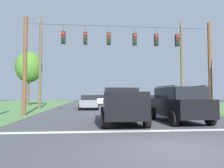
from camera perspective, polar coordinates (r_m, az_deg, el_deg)
The scene contains 16 objects.
ground_plane at distance 6.77m, azimuth 16.01°, elevation -16.09°, with size 120.00×120.00×0.00m, color #47474C.
stop_bar_stripe at distance 9.65m, azimuth 9.17°, elevation -12.10°, with size 12.66×0.45×0.01m, color white.
lane_dash_0 at distance 15.48m, azimuth 3.52°, elevation -8.60°, with size 0.15×2.50×0.01m, color white.
lane_dash_1 at distance 22.34m, azimuth 0.75°, elevation -6.83°, with size 0.15×2.50×0.01m, color white.
lane_dash_2 at distance 30.05m, azimuth -0.84°, elevation -5.80°, with size 0.15×2.50×0.01m, color white.
lane_dash_3 at distance 37.92m, azimuth -1.79°, elevation -5.18°, with size 0.15×2.50×0.01m, color white.
lane_dash_4 at distance 44.10m, azimuth -2.30°, elevation -4.85°, with size 0.15×2.50×0.01m, color white.
overhead_signal_span at distance 17.04m, azimuth 2.47°, elevation 6.49°, with size 14.89×0.31×7.49m.
pickup_truck at distance 12.06m, azimuth 2.51°, elevation -5.66°, with size 2.46×5.48×1.95m.
suv_black at distance 12.98m, azimuth 17.01°, elevation -4.92°, with size 2.38×4.88×2.05m.
distant_car_crossing_white at distance 32.05m, azimuth -3.09°, elevation -4.20°, with size 4.45×2.35×1.52m.
distant_car_oncoming at distance 23.28m, azimuth -6.10°, elevation -4.71°, with size 2.03×4.31×1.52m.
distant_car_far_parked at distance 26.81m, azimuth 8.79°, elevation -4.45°, with size 4.40×2.23×1.52m.
utility_pole_mid_right at distance 27.31m, azimuth 17.86°, elevation 5.09°, with size 0.28×1.76×10.46m.
utility_pole_near_left at distance 25.75m, azimuth -18.39°, elevation 5.25°, with size 0.31×1.83×10.61m.
tree_roadside_right at distance 32.87m, azimuth -21.05°, elevation 4.20°, with size 3.68×3.68×7.72m.
Camera 1 is at (-2.38, -6.14, 1.57)m, focal length 34.68 mm.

